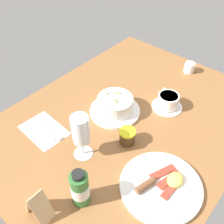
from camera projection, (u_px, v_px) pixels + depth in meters
ground_plane at (128, 122)px, 105.05cm from camera, size 110.00×84.00×3.00cm
porridge_bowl at (115, 105)px, 104.86cm from camera, size 20.41×20.41×8.05cm
cutlery_setting at (45, 131)px, 99.42cm from camera, size 13.37×18.36×0.90cm
coffee_cup at (168, 101)px, 107.44cm from camera, size 12.58×12.58×6.22cm
creamer_jug at (190, 67)px, 126.24cm from camera, size 4.89×5.84×5.43cm
wine_glass at (81, 131)px, 84.03cm from camera, size 6.72×6.72×17.59cm
jam_jar at (127, 136)px, 93.70cm from camera, size 5.91×5.91×5.86cm
sauce_bottle_green at (80, 188)px, 74.82cm from camera, size 5.45×5.45×14.03cm
breakfast_plate at (161, 185)px, 81.72cm from camera, size 25.77×25.77×3.70cm
menu_card at (38, 205)px, 72.41cm from camera, size 5.00×7.37×10.76cm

